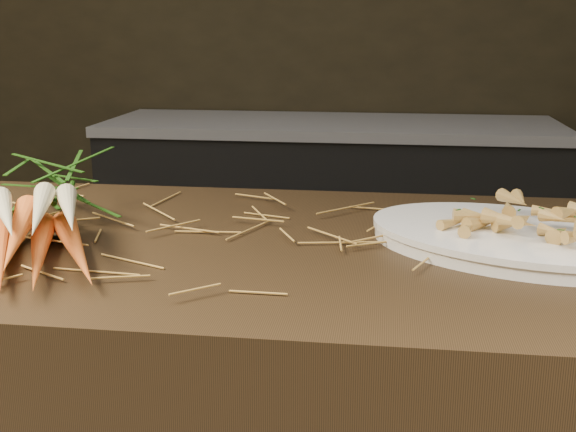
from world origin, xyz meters
name	(u,v)px	position (x,y,z in m)	size (l,w,h in m)	color
back_counter	(330,221)	(0.30, 2.18, 0.42)	(1.82, 0.62, 0.84)	black
straw_bedding	(47,226)	(0.00, 0.30, 0.91)	(1.40, 0.60, 0.02)	#A88437
root_veg_bunch	(39,204)	(0.00, 0.28, 0.95)	(0.38, 0.56, 0.10)	orange
serving_platter	(517,241)	(0.72, 0.31, 0.91)	(0.43, 0.29, 0.02)	white
roasted_veg_heap	(519,217)	(0.72, 0.31, 0.95)	(0.21, 0.15, 0.05)	#AD7B3E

